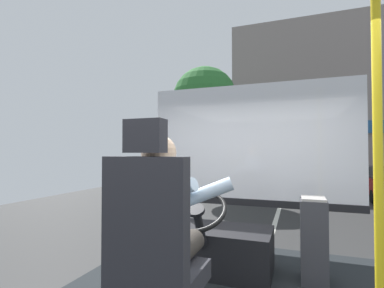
# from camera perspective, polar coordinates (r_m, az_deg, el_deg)

# --- Properties ---
(ground) EXTENTS (18.00, 44.00, 0.06)m
(ground) POSITION_cam_1_polar(r_m,az_deg,el_deg) (10.83, 17.49, -11.36)
(ground) COLOR #2C2C2C
(driver_seat) EXTENTS (0.48, 0.48, 1.30)m
(driver_seat) POSITION_cam_1_polar(r_m,az_deg,el_deg) (1.72, -7.72, -21.12)
(driver_seat) COLOR black
(driver_seat) RESTS_ON bus_floor
(bus_driver) EXTENTS (0.78, 0.56, 0.78)m
(bus_driver) POSITION_cam_1_polar(r_m,az_deg,el_deg) (1.76, -6.04, -14.42)
(bus_driver) COLOR #332D28
(bus_driver) RESTS_ON driver_seat
(steering_console) EXTENTS (1.10, 0.98, 0.79)m
(steering_console) POSITION_cam_1_polar(r_m,az_deg,el_deg) (2.86, 4.04, -20.00)
(steering_console) COLOR black
(steering_console) RESTS_ON bus_floor
(handrail_pole) EXTENTS (0.04, 0.04, 2.24)m
(handrail_pole) POSITION_cam_1_polar(r_m,az_deg,el_deg) (1.67, 33.38, -1.53)
(handrail_pole) COLOR yellow
(handrail_pole) RESTS_ON bus_floor
(fare_box) EXTENTS (0.22, 0.28, 0.73)m
(fare_box) POSITION_cam_1_polar(r_m,az_deg,el_deg) (2.79, 23.31, -17.28)
(fare_box) COLOR #333338
(fare_box) RESTS_ON bus_floor
(windshield_panel) EXTENTS (2.50, 0.08, 1.48)m
(windshield_panel) POSITION_cam_1_polar(r_m,az_deg,el_deg) (3.51, 11.57, -2.78)
(windshield_panel) COLOR silver
(street_tree) EXTENTS (2.53, 2.53, 5.21)m
(street_tree) POSITION_cam_1_polar(r_m,az_deg,el_deg) (11.42, 2.61, 8.95)
(street_tree) COLOR #4C3828
(street_tree) RESTS_ON ground
(shop_building) EXTENTS (13.95, 5.83, 8.80)m
(shop_building) POSITION_cam_1_polar(r_m,az_deg,el_deg) (18.87, 31.40, 6.52)
(shop_building) COLOR gray
(shop_building) RESTS_ON ground
(parked_car_silver) EXTENTS (1.91, 3.95, 1.30)m
(parked_car_silver) POSITION_cam_1_polar(r_m,az_deg,el_deg) (19.04, 31.14, -4.80)
(parked_car_silver) COLOR silver
(parked_car_silver) RESTS_ON ground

